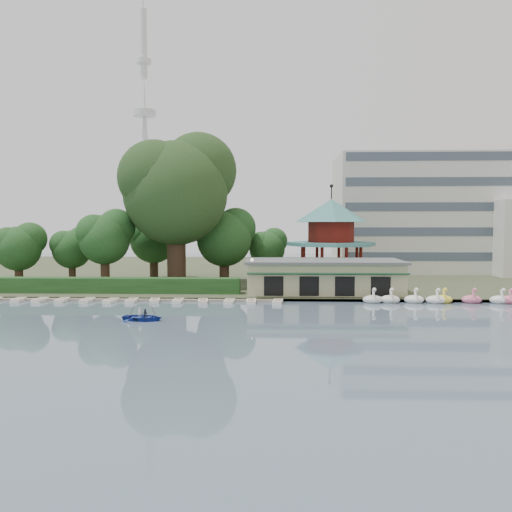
{
  "coord_description": "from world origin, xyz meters",
  "views": [
    {
      "loc": [
        4.02,
        -38.0,
        8.53
      ],
      "look_at": [
        2.0,
        18.0,
        5.0
      ],
      "focal_mm": 35.0,
      "sensor_mm": 36.0,
      "label": 1
    }
  ],
  "objects_px": {
    "big_tree": "(178,186)",
    "rowboat_with_passengers": "(143,314)",
    "dock": "(132,299)",
    "pavilion": "(331,232)",
    "boathouse": "(324,276)"
  },
  "relations": [
    {
      "from": "big_tree",
      "to": "boathouse",
      "type": "bearing_deg",
      "value": -18.38
    },
    {
      "from": "big_tree",
      "to": "rowboat_with_passengers",
      "type": "distance_m",
      "value": 26.19
    },
    {
      "from": "dock",
      "to": "rowboat_with_passengers",
      "type": "distance_m",
      "value": 12.36
    },
    {
      "from": "pavilion",
      "to": "rowboat_with_passengers",
      "type": "distance_m",
      "value": 33.64
    },
    {
      "from": "dock",
      "to": "big_tree",
      "type": "xyz_separation_m",
      "value": [
        3.19,
        11.02,
        13.59
      ]
    },
    {
      "from": "pavilion",
      "to": "rowboat_with_passengers",
      "type": "bearing_deg",
      "value": -126.74
    },
    {
      "from": "boathouse",
      "to": "pavilion",
      "type": "xyz_separation_m",
      "value": [
        2.0,
        10.03,
        5.11
      ]
    },
    {
      "from": "rowboat_with_passengers",
      "to": "dock",
      "type": "bearing_deg",
      "value": 110.42
    },
    {
      "from": "dock",
      "to": "big_tree",
      "type": "distance_m",
      "value": 17.79
    },
    {
      "from": "big_tree",
      "to": "rowboat_with_passengers",
      "type": "xyz_separation_m",
      "value": [
        1.12,
        -22.6,
        -13.18
      ]
    },
    {
      "from": "dock",
      "to": "big_tree",
      "type": "height_order",
      "value": "big_tree"
    },
    {
      "from": "dock",
      "to": "pavilion",
      "type": "bearing_deg",
      "value": 31.66
    },
    {
      "from": "dock",
      "to": "pavilion",
      "type": "xyz_separation_m",
      "value": [
        24.0,
        14.8,
        7.36
      ]
    },
    {
      "from": "boathouse",
      "to": "rowboat_with_passengers",
      "type": "bearing_deg",
      "value": -137.25
    },
    {
      "from": "dock",
      "to": "pavilion",
      "type": "height_order",
      "value": "pavilion"
    }
  ]
}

